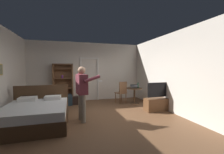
# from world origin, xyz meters

# --- Properties ---
(ground_plane) EXTENTS (5.95, 5.95, 0.00)m
(ground_plane) POSITION_xyz_m (0.00, 0.00, 0.00)
(ground_plane) COLOR brown
(wall_back) EXTENTS (5.65, 0.12, 2.86)m
(wall_back) POSITION_xyz_m (0.00, 2.68, 1.43)
(wall_back) COLOR silver
(wall_back) RESTS_ON ground_plane
(wall_right) EXTENTS (0.12, 5.48, 2.86)m
(wall_right) POSITION_xyz_m (2.76, 0.00, 1.43)
(wall_right) COLOR silver
(wall_right) RESTS_ON ground_plane
(doorway_frame) EXTENTS (0.93, 0.08, 2.13)m
(doorway_frame) POSITION_xyz_m (0.13, 2.60, 1.22)
(doorway_frame) COLOR white
(doorway_frame) RESTS_ON ground_plane
(bed) EXTENTS (1.67, 1.90, 1.02)m
(bed) POSITION_xyz_m (-1.71, -0.11, 0.30)
(bed) COLOR #4C331E
(bed) RESTS_ON ground_plane
(bookshelf) EXTENTS (0.90, 0.32, 1.81)m
(bookshelf) POSITION_xyz_m (-1.12, 2.45, 0.97)
(bookshelf) COLOR brown
(bookshelf) RESTS_ON ground_plane
(tv_flatscreen) EXTENTS (1.07, 0.40, 1.07)m
(tv_flatscreen) POSITION_xyz_m (2.40, 0.10, 0.31)
(tv_flatscreen) COLOR brown
(tv_flatscreen) RESTS_ON ground_plane
(side_table) EXTENTS (0.70, 0.70, 0.70)m
(side_table) POSITION_xyz_m (2.00, 1.38, 0.48)
(side_table) COLOR #4C331E
(side_table) RESTS_ON ground_plane
(laptop) EXTENTS (0.42, 0.42, 0.17)m
(laptop) POSITION_xyz_m (1.96, 1.34, 0.75)
(laptop) COLOR black
(laptop) RESTS_ON side_table
(bottle_on_table) EXTENTS (0.06, 0.06, 0.27)m
(bottle_on_table) POSITION_xyz_m (2.14, 1.30, 0.81)
(bottle_on_table) COLOR #1C462A
(bottle_on_table) RESTS_ON side_table
(wooden_chair) EXTENTS (0.53, 0.53, 0.99)m
(wooden_chair) POSITION_xyz_m (1.45, 1.54, 0.54)
(wooden_chair) COLOR brown
(wooden_chair) RESTS_ON ground_plane
(person_blue_shirt) EXTENTS (0.75, 0.65, 1.64)m
(person_blue_shirt) POSITION_xyz_m (-0.45, -0.22, 0.95)
(person_blue_shirt) COLOR gray
(person_blue_shirt) RESTS_ON ground_plane
(suitcase_dark) EXTENTS (0.52, 0.38, 0.35)m
(suitcase_dark) POSITION_xyz_m (-0.70, 1.97, 0.17)
(suitcase_dark) COLOR black
(suitcase_dark) RESTS_ON ground_plane
(suitcase_small) EXTENTS (0.59, 0.47, 0.46)m
(suitcase_small) POSITION_xyz_m (-1.02, 1.83, 0.23)
(suitcase_small) COLOR #1E2D38
(suitcase_small) RESTS_ON ground_plane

